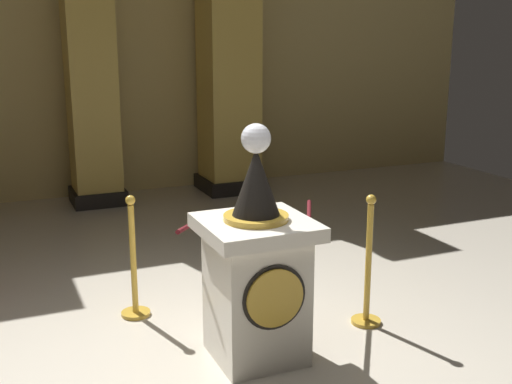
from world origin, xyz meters
The scene contains 8 objects.
ground_plane centered at (0.00, 0.00, 0.00)m, with size 12.73×12.73×0.00m, color beige.
back_wall centered at (0.00, 5.41, 2.05)m, with size 12.73×0.16×4.11m, color tan.
pedestal_clock centered at (0.29, -0.04, 0.65)m, with size 0.75×0.75×1.69m.
stanchion_near centered at (1.32, 0.11, 0.38)m, with size 0.24×0.24×1.07m.
stanchion_far centered at (-0.36, 1.00, 0.36)m, with size 0.24×0.24×1.03m.
velvet_rope centered at (0.48, 0.56, 0.79)m, with size 1.31×1.30×0.22m.
column_right centered at (1.95, 4.81, 1.96)m, with size 0.89×0.89×3.94m.
column_centre_rear centered at (0.00, 4.81, 1.96)m, with size 0.73×0.73×3.94m.
Camera 1 is at (-1.39, -3.91, 2.27)m, focal length 44.89 mm.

